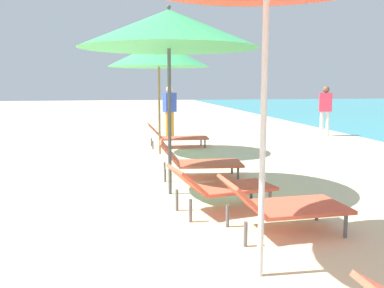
% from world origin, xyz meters
% --- Properties ---
extents(lounger_second_shoreside, '(1.34, 0.74, 0.60)m').
position_xyz_m(lounger_second_shoreside, '(0.75, 4.18, 0.31)').
color(lounger_second_shoreside, '#D8593F').
rests_on(lounger_second_shoreside, ground).
extents(umbrella_third, '(2.48, 2.48, 2.63)m').
position_xyz_m(umbrella_third, '(-0.22, 5.95, 2.31)').
color(umbrella_third, '#4C4C51').
rests_on(umbrella_third, ground).
extents(lounger_third_shoreside, '(1.43, 0.79, 0.63)m').
position_xyz_m(lounger_third_shoreside, '(0.37, 6.93, 0.29)').
color(lounger_third_shoreside, '#D8593F').
rests_on(lounger_third_shoreside, ground).
extents(lounger_third_inland, '(1.37, 0.81, 0.60)m').
position_xyz_m(lounger_third_inland, '(0.29, 5.00, 0.33)').
color(lounger_third_inland, '#D8593F').
rests_on(lounger_third_inland, ground).
extents(umbrella_farthest, '(2.24, 2.24, 2.54)m').
position_xyz_m(umbrella_farthest, '(-0.03, 9.43, 2.21)').
color(umbrella_farthest, olive).
rests_on(umbrella_farthest, ground).
extents(lounger_farthest_shoreside, '(1.50, 0.63, 0.62)m').
position_xyz_m(lounger_farthest_shoreside, '(0.47, 10.37, 0.28)').
color(lounger_farthest_shoreside, '#D8593F').
rests_on(lounger_farthest_shoreside, ground).
extents(person_walking_mid, '(0.42, 0.34, 1.51)m').
position_xyz_m(person_walking_mid, '(5.19, 11.80, 0.90)').
color(person_walking_mid, silver).
rests_on(person_walking_mid, ground).
extents(person_walking_far, '(0.42, 0.35, 1.51)m').
position_xyz_m(person_walking_far, '(0.56, 12.39, 0.90)').
color(person_walking_far, orange).
rests_on(person_walking_far, ground).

